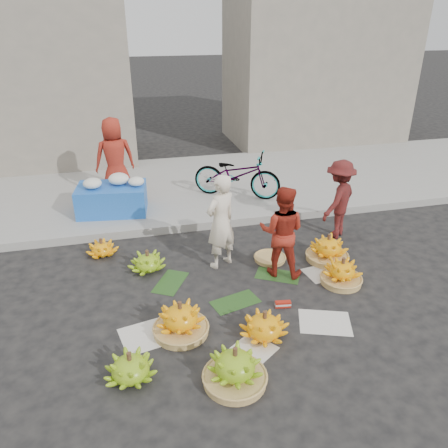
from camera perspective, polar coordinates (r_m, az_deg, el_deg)
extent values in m
plane|color=black|center=(6.27, 1.90, -8.99)|extent=(80.00, 80.00, 0.00)
cube|color=gray|center=(8.09, -2.28, 0.09)|extent=(40.00, 0.25, 0.15)
cube|color=gray|center=(10.00, -4.76, 5.06)|extent=(40.00, 4.00, 0.12)
cube|color=gray|center=(12.52, -26.68, 15.92)|extent=(6.00, 3.00, 4.00)
cube|color=gray|center=(14.02, 12.01, 20.80)|extent=(5.00, 3.00, 5.00)
cylinder|color=#AC8648|center=(5.58, -5.63, -13.58)|extent=(0.67, 0.67, 0.09)
cylinder|color=#472C1C|center=(5.36, -5.80, -10.63)|extent=(0.05, 0.05, 0.12)
cylinder|color=#472C1C|center=(4.92, -12.29, -16.66)|extent=(0.05, 0.05, 0.12)
cylinder|color=#AC8648|center=(4.96, 1.41, -19.54)|extent=(0.68, 0.68, 0.09)
cylinder|color=#472C1C|center=(4.71, 1.46, -16.45)|extent=(0.05, 0.05, 0.12)
cylinder|color=#472C1C|center=(5.35, 5.35, -11.85)|extent=(0.05, 0.05, 0.12)
cylinder|color=#AC8648|center=(6.68, 15.01, -7.08)|extent=(0.59, 0.59, 0.09)
cylinder|color=#472C1C|center=(6.52, 15.32, -4.76)|extent=(0.05, 0.05, 0.12)
cylinder|color=#AC8648|center=(7.23, 13.29, -4.22)|extent=(0.66, 0.66, 0.09)
cylinder|color=#472C1C|center=(7.06, 13.57, -1.75)|extent=(0.05, 0.05, 0.12)
cylinder|color=#472C1C|center=(6.74, -10.01, -3.89)|extent=(0.05, 0.05, 0.12)
cylinder|color=#472C1C|center=(7.34, -15.78, -2.28)|extent=(0.05, 0.05, 0.12)
cylinder|color=#AC8648|center=(7.07, 6.02, -4.48)|extent=(0.59, 0.59, 0.06)
cube|color=#AB1F12|center=(6.01, 7.71, -10.35)|extent=(0.22, 0.10, 0.09)
imported|color=white|center=(6.57, -0.43, 0.29)|extent=(0.65, 0.58, 1.49)
imported|color=#AF2D1B|center=(6.44, 7.55, -0.99)|extent=(0.85, 0.79, 1.40)
imported|color=maroon|center=(7.77, 14.72, 3.12)|extent=(1.03, 0.96, 1.39)
cube|color=blue|center=(8.61, -14.40, 3.17)|extent=(1.37, 0.95, 0.53)
ellipsoid|color=white|center=(8.45, -16.81, 5.05)|extent=(0.34, 0.34, 0.19)
ellipsoid|color=white|center=(8.53, -13.60, 5.71)|extent=(0.38, 0.38, 0.21)
ellipsoid|color=white|center=(8.39, -11.38, 5.43)|extent=(0.30, 0.30, 0.16)
cylinder|color=slate|center=(8.74, -16.04, 2.68)|extent=(0.31, 0.31, 0.35)
imported|color=#AF2D1B|center=(9.25, -14.08, 8.40)|extent=(0.87, 0.64, 1.63)
imported|color=gray|center=(9.03, 1.70, 6.48)|extent=(1.43, 1.90, 0.95)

